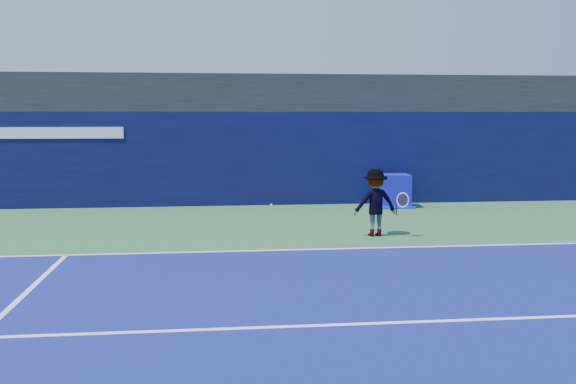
% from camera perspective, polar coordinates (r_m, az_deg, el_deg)
% --- Properties ---
extents(ground, '(80.00, 80.00, 0.00)m').
position_cam_1_polar(ground, '(11.00, 3.73, -8.40)').
color(ground, '#2D6539').
rests_on(ground, ground).
extents(baseline, '(24.00, 0.10, 0.01)m').
position_cam_1_polar(baseline, '(13.88, 1.56, -5.14)').
color(baseline, white).
rests_on(baseline, ground).
extents(service_line, '(24.00, 0.10, 0.01)m').
position_cam_1_polar(service_line, '(9.12, 5.97, -11.61)').
color(service_line, white).
rests_on(service_line, ground).
extents(stadium_band, '(36.00, 3.00, 1.20)m').
position_cam_1_polar(stadium_band, '(22.04, -1.49, 8.69)').
color(stadium_band, black).
rests_on(stadium_band, back_wall_assembly).
extents(back_wall_assembly, '(36.00, 1.03, 3.00)m').
position_cam_1_polar(back_wall_assembly, '(21.07, -1.25, 3.06)').
color(back_wall_assembly, '#090C36').
rests_on(back_wall_assembly, ground).
extents(equipment_cart, '(1.14, 1.14, 1.04)m').
position_cam_1_polar(equipment_cart, '(20.55, 9.50, -0.00)').
color(equipment_cart, '#100DBA').
rests_on(equipment_cart, ground).
extents(tennis_player, '(1.29, 0.74, 1.61)m').
position_cam_1_polar(tennis_player, '(15.51, 7.76, -0.94)').
color(tennis_player, white).
rests_on(tennis_player, ground).
extents(tennis_ball, '(0.07, 0.07, 0.07)m').
position_cam_1_polar(tennis_ball, '(15.44, -1.50, -1.19)').
color(tennis_ball, '#C2E219').
rests_on(tennis_ball, ground).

